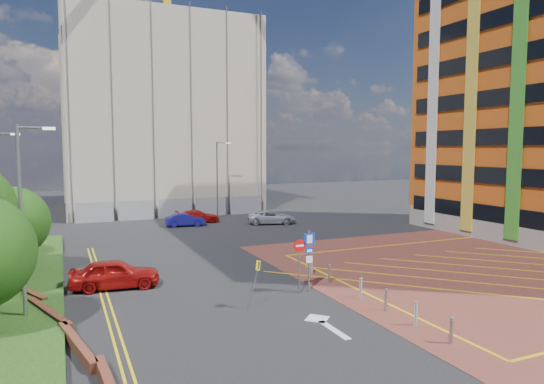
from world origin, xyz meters
TOP-DOWN VIEW (x-y plane):
  - ground at (0.00, 0.00)m, footprint 140.00×140.00m
  - forecourt at (14.00, 0.00)m, footprint 26.00×26.00m
  - retaining_wall at (-11.80, 2.00)m, footprint 6.06×20.33m
  - tree_c at (-13.50, 10.00)m, footprint 4.00×4.00m
  - lamp_left_near at (-12.42, 2.00)m, footprint 1.53×0.16m
  - lamp_back at (4.08, 28.00)m, footprint 1.53×0.16m
  - sign_cluster at (0.30, 0.98)m, footprint 1.17×0.12m
  - warning_sign at (-2.95, -0.29)m, footprint 0.79×0.43m
  - bollard_row at (2.30, -1.67)m, footprint 0.14×11.14m
  - construction_building at (0.00, 40.00)m, footprint 21.20×19.20m
  - construction_fence at (1.00, 30.00)m, footprint 21.60×0.06m
  - car_red_left at (-8.51, 5.66)m, footprint 4.73×2.35m
  - car_blue_back at (-0.34, 24.19)m, footprint 3.82×1.70m
  - car_red_back at (1.30, 25.89)m, footprint 4.40×2.10m
  - car_silver_back at (7.68, 22.24)m, footprint 5.06×3.34m

SIDE VIEW (x-z plane):
  - ground at x=0.00m, z-range 0.00..0.00m
  - forecourt at x=14.00m, z-range 0.00..0.02m
  - retaining_wall at x=-11.80m, z-range 0.00..0.40m
  - bollard_row at x=2.30m, z-range 0.02..0.92m
  - car_blue_back at x=-0.34m, z-range 0.00..1.22m
  - car_red_back at x=1.30m, z-range 0.00..1.24m
  - car_silver_back at x=7.68m, z-range 0.00..1.29m
  - car_red_left at x=-8.51m, z-range 0.00..1.55m
  - construction_fence at x=1.00m, z-range 0.00..2.00m
  - warning_sign at x=-2.95m, z-range 0.31..2.55m
  - sign_cluster at x=0.30m, z-range 0.35..3.55m
  - tree_c at x=-13.50m, z-range 0.74..5.64m
  - lamp_back at x=4.08m, z-range 0.36..8.36m
  - lamp_left_near at x=-12.42m, z-range 0.66..8.66m
  - construction_building at x=0.00m, z-range 0.00..22.00m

